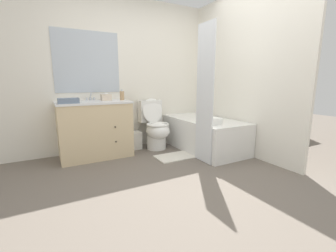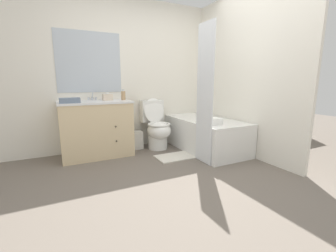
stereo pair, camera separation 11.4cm
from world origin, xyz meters
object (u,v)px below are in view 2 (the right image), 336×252
(tissue_box, at_px, (107,97))
(hand_towel_folded, at_px, (70,100))
(bathtub, at_px, (205,134))
(bath_mat, at_px, (175,157))
(toilet, at_px, (157,127))
(sink_faucet, at_px, (92,98))
(wastebasket, at_px, (136,140))
(bath_towel_folded, at_px, (212,121))
(vanity_cabinet, at_px, (96,128))
(soap_dispenser, at_px, (123,95))

(tissue_box, xyz_separation_m, hand_towel_folded, (-0.56, -0.24, -0.02))
(bathtub, bearing_deg, bath_mat, -166.58)
(toilet, bearing_deg, bathtub, -31.45)
(sink_faucet, relative_size, toilet, 0.17)
(toilet, height_order, hand_towel_folded, hand_towel_folded)
(bathtub, relative_size, wastebasket, 5.10)
(bath_towel_folded, xyz_separation_m, bath_mat, (-0.45, 0.29, -0.56))
(bathtub, distance_m, wastebasket, 1.19)
(vanity_cabinet, height_order, toilet, toilet)
(hand_towel_folded, relative_size, bath_mat, 0.46)
(bath_towel_folded, bearing_deg, vanity_cabinet, 148.27)
(tissue_box, relative_size, bath_towel_folded, 0.56)
(soap_dispenser, bearing_deg, bath_towel_folded, -41.93)
(bath_mat, bearing_deg, bath_towel_folded, -33.17)
(wastebasket, bearing_deg, tissue_box, -178.89)
(tissue_box, bearing_deg, hand_towel_folded, -156.67)
(bathtub, bearing_deg, wastebasket, 152.01)
(toilet, relative_size, hand_towel_folded, 3.26)
(hand_towel_folded, bearing_deg, bath_towel_folded, -22.19)
(bath_towel_folded, bearing_deg, soap_dispenser, 138.07)
(tissue_box, bearing_deg, wastebasket, 1.11)
(sink_faucet, relative_size, hand_towel_folded, 0.54)
(vanity_cabinet, distance_m, bathtub, 1.77)
(sink_faucet, xyz_separation_m, bath_mat, (1.04, -0.84, -0.88))
(sink_faucet, distance_m, bath_mat, 1.60)
(wastebasket, bearing_deg, soap_dispenser, -162.62)
(wastebasket, distance_m, bath_towel_folded, 1.37)
(bathtub, bearing_deg, toilet, 148.55)
(vanity_cabinet, bearing_deg, bath_mat, -31.10)
(bathtub, bearing_deg, bath_towel_folded, -115.06)
(sink_faucet, relative_size, soap_dispenser, 0.85)
(sink_faucet, distance_m, bath_towel_folded, 1.90)
(wastebasket, relative_size, tissue_box, 2.03)
(tissue_box, height_order, soap_dispenser, soap_dispenser)
(tissue_box, height_order, hand_towel_folded, tissue_box)
(hand_towel_folded, relative_size, bath_towel_folded, 1.01)
(vanity_cabinet, distance_m, tissue_box, 0.52)
(bathtub, distance_m, bath_towel_folded, 0.58)
(sink_faucet, relative_size, bath_mat, 0.25)
(bathtub, height_order, wastebasket, bathtub)
(toilet, distance_m, bathtub, 0.83)
(sink_faucet, height_order, toilet, sink_faucet)
(bathtub, bearing_deg, hand_towel_folded, 171.57)
(vanity_cabinet, bearing_deg, soap_dispenser, 1.99)
(tissue_box, height_order, bath_mat, tissue_box)
(vanity_cabinet, xyz_separation_m, toilet, (1.00, -0.04, -0.07))
(soap_dispenser, relative_size, bath_mat, 0.29)
(hand_towel_folded, xyz_separation_m, bath_mat, (1.40, -0.46, -0.88))
(soap_dispenser, xyz_separation_m, bath_towel_folded, (1.04, -0.94, -0.36))
(tissue_box, relative_size, hand_towel_folded, 0.56)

